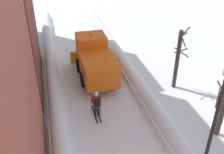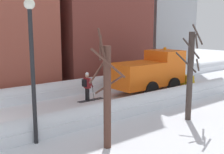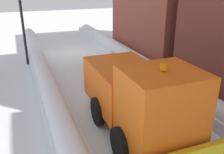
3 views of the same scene
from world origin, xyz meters
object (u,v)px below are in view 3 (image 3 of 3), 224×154
traffic_light_pole (156,19)px  street_lamp (21,11)px  skier (112,66)px  plow_truck (139,97)px

traffic_light_pole → street_lamp: 8.31m
skier → traffic_light_pole: bearing=-158.3°
skier → street_lamp: size_ratio=0.33×
skier → traffic_light_pole: (-3.29, -1.31, 2.08)m
plow_truck → skier: (-0.86, -4.73, -0.48)m
traffic_light_pole → street_lamp: (7.38, -3.80, 0.39)m
traffic_light_pole → street_lamp: size_ratio=0.80×
street_lamp → traffic_light_pole: bearing=152.8°
skier → plow_truck: bearing=79.7°
traffic_light_pole → skier: bearing=21.7°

